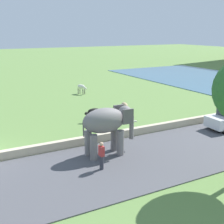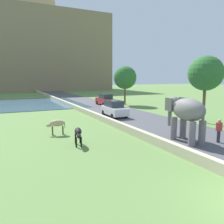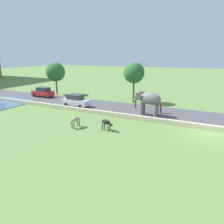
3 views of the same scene
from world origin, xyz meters
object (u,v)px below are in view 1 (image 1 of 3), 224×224
(elephant, at_px, (108,123))
(cow_white, at_px, (82,87))
(cow_tan, at_px, (124,106))
(cow_black, at_px, (94,112))
(person_beside_elephant, at_px, (102,155))

(elephant, height_order, cow_white, elephant)
(cow_white, bearing_deg, cow_tan, -1.47)
(cow_white, xyz_separation_m, cow_black, (11.01, -3.61, 0.00))
(person_beside_elephant, relative_size, cow_black, 1.14)
(elephant, bearing_deg, person_beside_elephant, -36.63)
(elephant, distance_m, cow_white, 18.79)
(person_beside_elephant, height_order, cow_black, person_beside_elephant)
(cow_white, height_order, cow_black, same)
(cow_white, bearing_deg, elephant, -18.28)
(elephant, relative_size, cow_tan, 2.45)
(elephant, bearing_deg, cow_tan, 142.94)
(person_beside_elephant, distance_m, cow_black, 9.23)
(person_beside_elephant, xyz_separation_m, cow_tan, (-9.16, 6.90, -0.04))
(elephant, xyz_separation_m, cow_white, (-17.80, 5.88, -1.20))
(elephant, height_order, cow_black, elephant)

